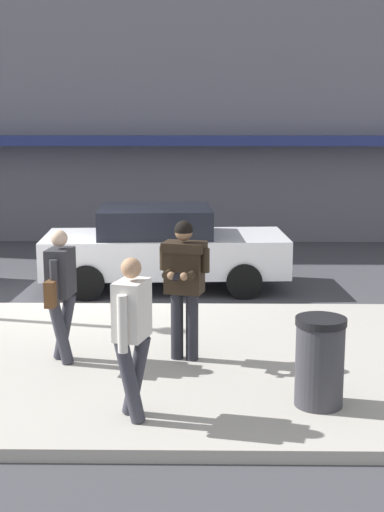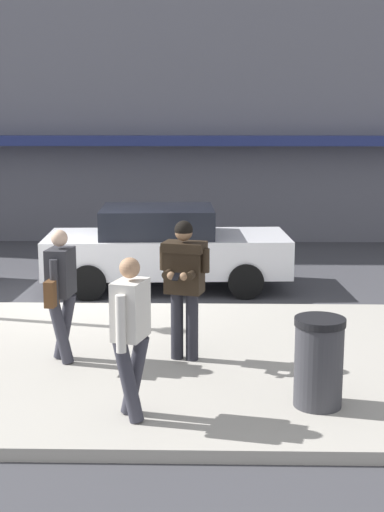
{
  "view_description": "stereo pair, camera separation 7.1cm",
  "coord_description": "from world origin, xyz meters",
  "px_view_note": "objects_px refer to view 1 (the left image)",
  "views": [
    {
      "loc": [
        2.19,
        -11.69,
        3.23
      ],
      "look_at": [
        2.07,
        -2.94,
        1.49
      ],
      "focal_mm": 50.0,
      "sensor_mm": 36.0,
      "label": 1
    },
    {
      "loc": [
        2.26,
        -11.69,
        3.23
      ],
      "look_at": [
        2.07,
        -2.94,
        1.49
      ],
      "focal_mm": 50.0,
      "sensor_mm": 36.0,
      "label": 2
    }
  ],
  "objects_px": {
    "pedestrian_with_bag": "(60,288)",
    "parked_sedan_mid": "(163,247)",
    "man_texting_on_phone": "(184,275)",
    "pedestrian_in_light_coat": "(132,328)",
    "trash_bin": "(320,361)"
  },
  "relations": [
    {
      "from": "pedestrian_in_light_coat",
      "to": "pedestrian_with_bag",
      "type": "relative_size",
      "value": 1.0
    },
    {
      "from": "man_texting_on_phone",
      "to": "pedestrian_with_bag",
      "type": "height_order",
      "value": "man_texting_on_phone"
    },
    {
      "from": "pedestrian_in_light_coat",
      "to": "trash_bin",
      "type": "height_order",
      "value": "pedestrian_in_light_coat"
    },
    {
      "from": "man_texting_on_phone",
      "to": "trash_bin",
      "type": "xyz_separation_m",
      "value": [
        1.49,
        -1.45,
        -0.62
      ]
    },
    {
      "from": "pedestrian_with_bag",
      "to": "trash_bin",
      "type": "relative_size",
      "value": 1.74
    },
    {
      "from": "parked_sedan_mid",
      "to": "pedestrian_in_light_coat",
      "type": "distance_m",
      "value": 6.24
    },
    {
      "from": "man_texting_on_phone",
      "to": "trash_bin",
      "type": "bearing_deg",
      "value": -44.29
    },
    {
      "from": "pedestrian_with_bag",
      "to": "parked_sedan_mid",
      "type": "bearing_deg",
      "value": 77.05
    },
    {
      "from": "parked_sedan_mid",
      "to": "man_texting_on_phone",
      "type": "distance_m",
      "value": 4.48
    },
    {
      "from": "parked_sedan_mid",
      "to": "pedestrian_with_bag",
      "type": "height_order",
      "value": "pedestrian_with_bag"
    },
    {
      "from": "parked_sedan_mid",
      "to": "pedestrian_with_bag",
      "type": "relative_size",
      "value": 2.7
    },
    {
      "from": "man_texting_on_phone",
      "to": "pedestrian_in_light_coat",
      "type": "height_order",
      "value": "man_texting_on_phone"
    },
    {
      "from": "pedestrian_in_light_coat",
      "to": "trash_bin",
      "type": "bearing_deg",
      "value": 10.19
    },
    {
      "from": "man_texting_on_phone",
      "to": "pedestrian_in_light_coat",
      "type": "bearing_deg",
      "value": -105.0
    },
    {
      "from": "parked_sedan_mid",
      "to": "trash_bin",
      "type": "relative_size",
      "value": 4.69
    }
  ]
}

